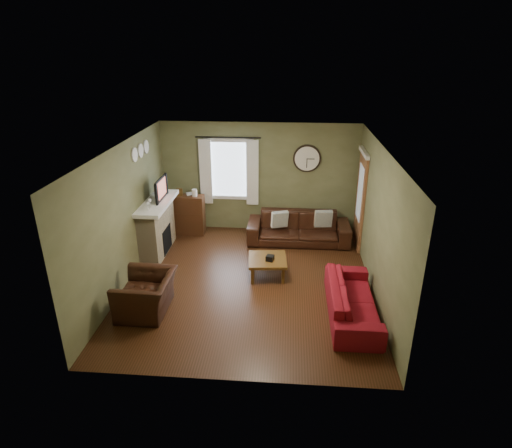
# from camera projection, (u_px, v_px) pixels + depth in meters

# --- Properties ---
(floor) EXTENTS (4.60, 5.20, 0.00)m
(floor) POSITION_uv_depth(u_px,v_px,m) (249.00, 282.00, 8.20)
(floor) COLOR #381E0E
(floor) RESTS_ON ground
(ceiling) EXTENTS (4.60, 5.20, 0.00)m
(ceiling) POSITION_uv_depth(u_px,v_px,m) (248.00, 148.00, 7.19)
(ceiling) COLOR white
(ceiling) RESTS_ON ground
(wall_left) EXTENTS (0.00, 5.20, 2.60)m
(wall_left) POSITION_uv_depth(u_px,v_px,m) (124.00, 216.00, 7.86)
(wall_left) COLOR #626640
(wall_left) RESTS_ON ground
(wall_right) EXTENTS (0.00, 5.20, 2.60)m
(wall_right) POSITION_uv_depth(u_px,v_px,m) (379.00, 224.00, 7.53)
(wall_right) COLOR #626640
(wall_right) RESTS_ON ground
(wall_back) EXTENTS (4.60, 0.00, 2.60)m
(wall_back) POSITION_uv_depth(u_px,v_px,m) (259.00, 178.00, 10.08)
(wall_back) COLOR #626640
(wall_back) RESTS_ON ground
(wall_front) EXTENTS (4.60, 0.00, 2.60)m
(wall_front) POSITION_uv_depth(u_px,v_px,m) (229.00, 299.00, 5.31)
(wall_front) COLOR #626640
(wall_front) RESTS_ON ground
(fireplace) EXTENTS (0.40, 1.40, 1.10)m
(fireplace) POSITION_uv_depth(u_px,v_px,m) (157.00, 229.00, 9.20)
(fireplace) COLOR tan
(fireplace) RESTS_ON floor
(firebox) EXTENTS (0.04, 0.60, 0.55)m
(firebox) POSITION_uv_depth(u_px,v_px,m) (167.00, 239.00, 9.28)
(firebox) COLOR black
(firebox) RESTS_ON fireplace
(mantel) EXTENTS (0.58, 1.60, 0.08)m
(mantel) POSITION_uv_depth(u_px,v_px,m) (156.00, 203.00, 8.96)
(mantel) COLOR white
(mantel) RESTS_ON fireplace
(tv) EXTENTS (0.08, 0.60, 0.35)m
(tv) POSITION_uv_depth(u_px,v_px,m) (158.00, 191.00, 9.02)
(tv) COLOR black
(tv) RESTS_ON mantel
(tv_screen) EXTENTS (0.02, 0.62, 0.36)m
(tv_screen) POSITION_uv_depth(u_px,v_px,m) (161.00, 189.00, 8.99)
(tv_screen) COLOR #994C3F
(tv_screen) RESTS_ON mantel
(medallion_left) EXTENTS (0.28, 0.28, 0.03)m
(medallion_left) POSITION_uv_depth(u_px,v_px,m) (135.00, 155.00, 8.23)
(medallion_left) COLOR white
(medallion_left) RESTS_ON wall_left
(medallion_mid) EXTENTS (0.28, 0.28, 0.03)m
(medallion_mid) POSITION_uv_depth(u_px,v_px,m) (141.00, 151.00, 8.55)
(medallion_mid) COLOR white
(medallion_mid) RESTS_ON wall_left
(medallion_right) EXTENTS (0.28, 0.28, 0.03)m
(medallion_right) POSITION_uv_depth(u_px,v_px,m) (146.00, 147.00, 8.87)
(medallion_right) COLOR white
(medallion_right) RESTS_ON wall_left
(window_pane) EXTENTS (1.00, 0.02, 1.30)m
(window_pane) POSITION_uv_depth(u_px,v_px,m) (229.00, 169.00, 10.04)
(window_pane) COLOR silver
(window_pane) RESTS_ON wall_back
(curtain_rod) EXTENTS (0.03, 0.03, 1.50)m
(curtain_rod) POSITION_uv_depth(u_px,v_px,m) (228.00, 137.00, 9.64)
(curtain_rod) COLOR black
(curtain_rod) RESTS_ON wall_back
(curtain_left) EXTENTS (0.28, 0.04, 1.55)m
(curtain_left) POSITION_uv_depth(u_px,v_px,m) (206.00, 172.00, 10.00)
(curtain_left) COLOR white
(curtain_left) RESTS_ON wall_back
(curtain_right) EXTENTS (0.28, 0.04, 1.55)m
(curtain_right) POSITION_uv_depth(u_px,v_px,m) (252.00, 173.00, 9.92)
(curtain_right) COLOR white
(curtain_right) RESTS_ON wall_back
(wall_clock) EXTENTS (0.64, 0.06, 0.64)m
(wall_clock) POSITION_uv_depth(u_px,v_px,m) (307.00, 159.00, 9.76)
(wall_clock) COLOR white
(wall_clock) RESTS_ON wall_back
(door) EXTENTS (0.05, 0.90, 2.10)m
(door) POSITION_uv_depth(u_px,v_px,m) (360.00, 201.00, 9.33)
(door) COLOR brown
(door) RESTS_ON floor
(bookshelf) EXTENTS (0.80, 0.34, 0.95)m
(bookshelf) POSITION_uv_depth(u_px,v_px,m) (188.00, 215.00, 10.15)
(bookshelf) COLOR #3C2011
(bookshelf) RESTS_ON floor
(book) EXTENTS (0.24, 0.28, 0.02)m
(book) POSITION_uv_depth(u_px,v_px,m) (186.00, 194.00, 10.04)
(book) COLOR #503514
(book) RESTS_ON bookshelf
(sofa_brown) EXTENTS (2.30, 0.90, 0.67)m
(sofa_brown) POSITION_uv_depth(u_px,v_px,m) (298.00, 228.00, 9.77)
(sofa_brown) COLOR black
(sofa_brown) RESTS_ON floor
(pillow_left) EXTENTS (0.39, 0.24, 0.38)m
(pillow_left) POSITION_uv_depth(u_px,v_px,m) (280.00, 219.00, 9.69)
(pillow_left) COLOR #9CA29A
(pillow_left) RESTS_ON sofa_brown
(pillow_right) EXTENTS (0.41, 0.16, 0.39)m
(pillow_right) POSITION_uv_depth(u_px,v_px,m) (323.00, 219.00, 9.72)
(pillow_right) COLOR #9CA29A
(pillow_right) RESTS_ON sofa_brown
(sofa_red) EXTENTS (0.77, 1.97, 0.58)m
(sofa_red) POSITION_uv_depth(u_px,v_px,m) (352.00, 300.00, 7.11)
(sofa_red) COLOR maroon
(sofa_red) RESTS_ON floor
(armchair) EXTENTS (0.89, 1.02, 0.66)m
(armchair) POSITION_uv_depth(u_px,v_px,m) (146.00, 294.00, 7.21)
(armchair) COLOR black
(armchair) RESTS_ON floor
(coffee_table) EXTENTS (0.78, 0.78, 0.39)m
(coffee_table) POSITION_uv_depth(u_px,v_px,m) (267.00, 267.00, 8.35)
(coffee_table) COLOR #503514
(coffee_table) RESTS_ON floor
(tissue_box) EXTENTS (0.17, 0.17, 0.11)m
(tissue_box) POSITION_uv_depth(u_px,v_px,m) (270.00, 260.00, 8.19)
(tissue_box) COLOR black
(tissue_box) RESTS_ON coffee_table
(wine_glass_a) EXTENTS (0.06, 0.06, 0.18)m
(wine_glass_a) POSITION_uv_depth(u_px,v_px,m) (148.00, 206.00, 8.41)
(wine_glass_a) COLOR white
(wine_glass_a) RESTS_ON mantel
(wine_glass_b) EXTENTS (0.07, 0.07, 0.20)m
(wine_glass_b) POSITION_uv_depth(u_px,v_px,m) (150.00, 204.00, 8.52)
(wine_glass_b) COLOR white
(wine_glass_b) RESTS_ON mantel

